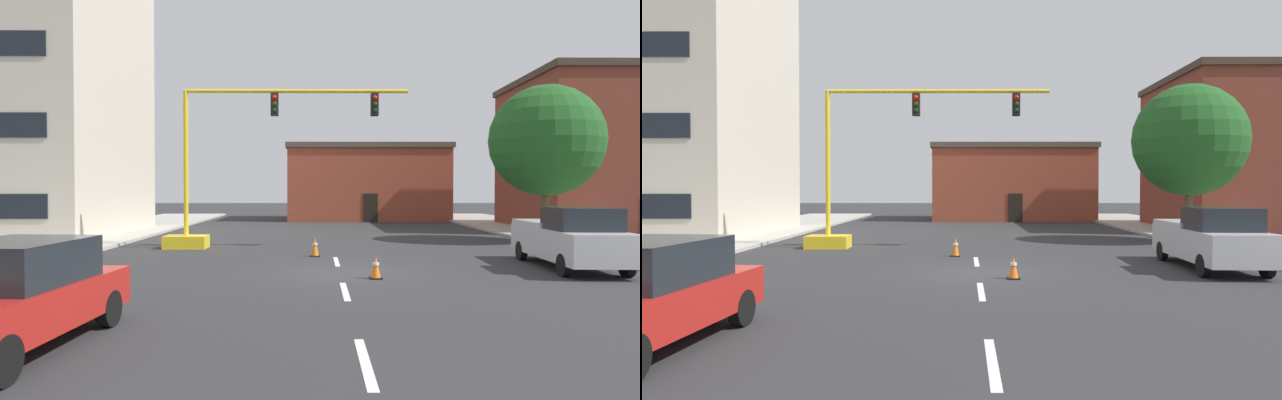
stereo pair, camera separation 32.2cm
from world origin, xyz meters
TOP-DOWN VIEW (x-y plane):
  - ground_plane at (0.00, 0.00)m, footprint 160.00×160.00m
  - sidewalk_left at (-12.48, 8.00)m, footprint 6.00×56.00m
  - sidewalk_right at (12.48, 8.00)m, footprint 6.00×56.00m
  - lane_stripe_seg_1 at (0.00, -8.50)m, footprint 0.16×2.40m
  - lane_stripe_seg_2 at (0.00, -3.00)m, footprint 0.16×2.40m
  - lane_stripe_seg_3 at (0.00, 2.50)m, footprint 0.16×2.40m
  - building_tall_left at (-17.93, 13.34)m, footprint 13.53×12.28m
  - building_brick_center at (3.44, 28.73)m, footprint 13.00×8.34m
  - building_row_right at (17.56, 17.80)m, footprint 10.67×10.60m
  - traffic_signal_gantry at (-4.90, 6.77)m, footprint 10.44×1.20m
  - tree_right_mid at (10.33, 9.44)m, footprint 5.34×5.34m
  - pickup_truck_silver at (7.48, 0.89)m, footprint 2.23×5.48m
  - sedan_red_near_left at (-5.51, -7.85)m, footprint 2.18×4.62m
  - traffic_cone_roadside_a at (0.98, -1.13)m, footprint 0.36×0.36m
  - traffic_cone_roadside_b at (-0.76, 3.96)m, footprint 0.36×0.36m

SIDE VIEW (x-z plane):
  - ground_plane at x=0.00m, z-range 0.00..0.00m
  - lane_stripe_seg_1 at x=0.00m, z-range 0.00..0.01m
  - lane_stripe_seg_2 at x=0.00m, z-range 0.00..0.01m
  - lane_stripe_seg_3 at x=0.00m, z-range 0.00..0.01m
  - sidewalk_left at x=-12.48m, z-range 0.00..0.14m
  - sidewalk_right at x=12.48m, z-range 0.00..0.14m
  - traffic_cone_roadside_a at x=0.98m, z-range -0.01..0.65m
  - traffic_cone_roadside_b at x=-0.76m, z-range -0.01..0.72m
  - sedan_red_near_left at x=-5.51m, z-range 0.02..1.76m
  - pickup_truck_silver at x=7.48m, z-range -0.02..1.97m
  - traffic_signal_gantry at x=-4.90m, z-range -1.09..5.74m
  - building_brick_center at x=3.44m, z-range 0.01..6.15m
  - building_row_right at x=17.56m, z-range 0.01..9.61m
  - tree_right_mid at x=10.33m, z-range 1.10..8.66m
  - building_tall_left at x=-17.93m, z-range 0.01..18.18m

